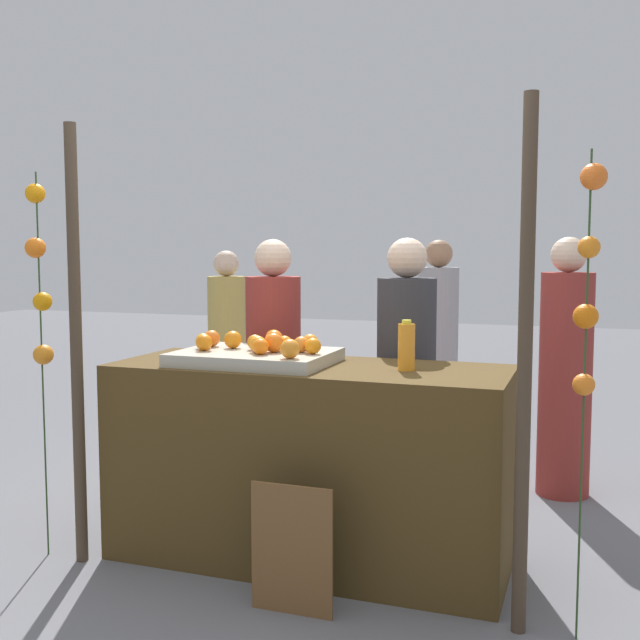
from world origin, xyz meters
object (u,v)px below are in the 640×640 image
object	(u,v)px
orange_0	(274,339)
chalkboard_sign	(292,551)
vendor_left	(274,386)
vendor_right	(406,395)
stall_counter	(309,463)
juice_bottle	(406,347)
orange_1	(290,349)

from	to	relation	value
orange_0	chalkboard_sign	distance (m)	1.06
chalkboard_sign	vendor_left	bearing A→B (deg)	116.49
chalkboard_sign	vendor_right	xyz separation A→B (m)	(0.21, 1.10, 0.45)
stall_counter	juice_bottle	xyz separation A→B (m)	(0.47, -0.00, 0.58)
orange_0	vendor_right	xyz separation A→B (m)	(0.55, 0.46, -0.32)
orange_1	vendor_left	distance (m)	0.96
juice_bottle	vendor_right	xyz separation A→B (m)	(-0.13, 0.55, -0.33)
orange_0	orange_1	xyz separation A→B (m)	(0.21, -0.31, -0.00)
orange_0	vendor_right	world-z (taller)	vendor_right
orange_0	orange_1	bearing A→B (deg)	-56.23
orange_0	juice_bottle	xyz separation A→B (m)	(0.68, -0.09, 0.00)
orange_0	vendor_left	bearing A→B (deg)	113.68
orange_1	chalkboard_sign	size ratio (longest dim) A/B	0.16
orange_1	orange_0	bearing A→B (deg)	123.77
orange_1	stall_counter	bearing A→B (deg)	87.59
orange_1	juice_bottle	size ratio (longest dim) A/B	0.38
orange_0	chalkboard_sign	xyz separation A→B (m)	(0.35, -0.64, -0.78)
juice_bottle	chalkboard_sign	world-z (taller)	juice_bottle
stall_counter	vendor_left	world-z (taller)	vendor_left
juice_bottle	orange_0	bearing A→B (deg)	172.12
stall_counter	orange_0	distance (m)	0.62
stall_counter	vendor_right	xyz separation A→B (m)	(0.34, 0.55, 0.25)
orange_0	vendor_left	world-z (taller)	vendor_left
stall_counter	vendor_right	world-z (taller)	vendor_right
juice_bottle	vendor_left	size ratio (longest dim) A/B	0.15
stall_counter	vendor_left	distance (m)	0.77
orange_0	juice_bottle	world-z (taller)	juice_bottle
chalkboard_sign	vendor_left	size ratio (longest dim) A/B	0.36
stall_counter	chalkboard_sign	size ratio (longest dim) A/B	3.40
orange_0	orange_1	distance (m)	0.37
vendor_right	vendor_left	bearing A→B (deg)	177.71
orange_0	vendor_left	size ratio (longest dim) A/B	0.06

